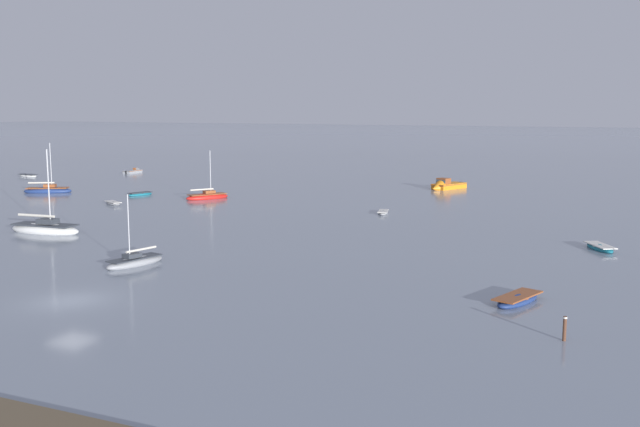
{
  "coord_description": "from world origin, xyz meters",
  "views": [
    {
      "loc": [
        30.9,
        -32.41,
        11.47
      ],
      "look_at": [
        0.29,
        35.33,
        0.54
      ],
      "focal_mm": 41.06,
      "sensor_mm": 36.0,
      "label": 1
    }
  ],
  "objects": [
    {
      "name": "rowboat_moored_0",
      "position": [
        24.28,
        10.54,
        0.18
      ],
      "size": [
        2.64,
        4.37,
        0.65
      ],
      "rotation": [
        0.0,
        0.0,
        4.39
      ],
      "color": "navy",
      "rests_on": "ground"
    },
    {
      "name": "rowboat_moored_3",
      "position": [
        5.05,
        41.32,
        0.13
      ],
      "size": [
        1.7,
        3.12,
        0.47
      ],
      "rotation": [
        0.0,
        0.0,
        1.82
      ],
      "color": "gray",
      "rests_on": "ground"
    },
    {
      "name": "sailboat_moored_1",
      "position": [
        -19.22,
        17.33,
        0.35
      ],
      "size": [
        7.33,
        2.9,
        8.01
      ],
      "rotation": [
        0.0,
        0.0,
        0.1
      ],
      "color": "white",
      "rests_on": "ground"
    },
    {
      "name": "motorboat_moored_0",
      "position": [
        -50.51,
        69.67,
        0.19
      ],
      "size": [
        1.49,
        4.15,
        1.4
      ],
      "rotation": [
        0.0,
        0.0,
        1.56
      ],
      "color": "gray",
      "rests_on": "ground"
    },
    {
      "name": "ground_plane",
      "position": [
        0.0,
        0.0,
        0.0
      ],
      "size": [
        800.0,
        800.0,
        0.0
      ],
      "primitive_type": "plane",
      "color": "gray"
    },
    {
      "name": "rowboat_moored_1",
      "position": [
        -62.1,
        56.83,
        0.16
      ],
      "size": [
        3.92,
        1.65,
        0.6
      ],
      "rotation": [
        0.0,
        0.0,
        6.19
      ],
      "color": "white",
      "rests_on": "ground"
    },
    {
      "name": "rowboat_moored_6",
      "position": [
        -26.49,
        35.31,
        0.13
      ],
      "size": [
        3.28,
        2.42,
        0.5
      ],
      "rotation": [
        0.0,
        0.0,
        5.8
      ],
      "color": "gray",
      "rests_on": "ground"
    },
    {
      "name": "motorboat_moored_1",
      "position": [
        5.03,
        67.15,
        0.35
      ],
      "size": [
        4.44,
        6.51,
        2.35
      ],
      "rotation": [
        0.0,
        0.0,
        4.3
      ],
      "color": "orange",
      "rests_on": "ground"
    },
    {
      "name": "rowboat_moored_4",
      "position": [
        27.66,
        29.71,
        0.16
      ],
      "size": [
        2.96,
        3.79,
        0.58
      ],
      "rotation": [
        0.0,
        0.0,
        2.11
      ],
      "color": "#197084",
      "rests_on": "ground"
    },
    {
      "name": "sailboat_moored_2",
      "position": [
        -2.92,
        9.6,
        0.24
      ],
      "size": [
        2.61,
        5.11,
        5.49
      ],
      "rotation": [
        0.0,
        0.0,
        4.48
      ],
      "color": "gray",
      "rests_on": "ground"
    },
    {
      "name": "sailboat_moored_4",
      "position": [
        -19.3,
        44.42,
        0.27
      ],
      "size": [
        4.47,
        5.69,
        6.3
      ],
      "rotation": [
        0.0,
        0.0,
        1.01
      ],
      "color": "red",
      "rests_on": "ground"
    },
    {
      "name": "rowboat_moored_5",
      "position": [
        -29.25,
        43.92,
        0.15
      ],
      "size": [
        2.23,
        3.64,
        0.54
      ],
      "rotation": [
        0.0,
        0.0,
        4.38
      ],
      "color": "#197084",
      "rests_on": "ground"
    },
    {
      "name": "sailboat_moored_0",
      "position": [
        -42.38,
        41.18,
        0.3
      ],
      "size": [
        6.35,
        4.74,
        6.96
      ],
      "rotation": [
        0.0,
        0.0,
        0.52
      ],
      "color": "navy",
      "rests_on": "ground"
    },
    {
      "name": "mooring_post_left",
      "position": [
        27.57,
        4.25,
        0.6
      ],
      "size": [
        0.22,
        0.22,
        1.38
      ],
      "color": "#533323",
      "rests_on": "ground"
    }
  ]
}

